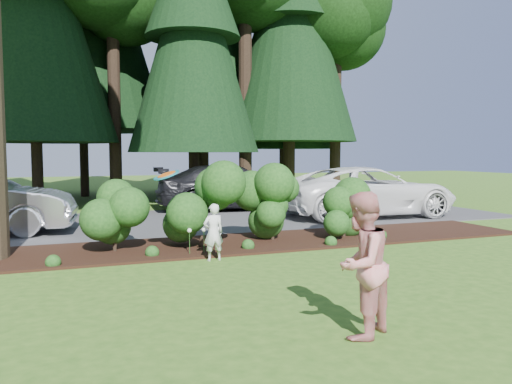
{
  "coord_description": "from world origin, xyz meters",
  "views": [
    {
      "loc": [
        -2.86,
        -7.43,
        2.08
      ],
      "look_at": [
        0.67,
        1.95,
        1.3
      ],
      "focal_mm": 35.0,
      "sensor_mm": 36.0,
      "label": 1
    }
  ],
  "objects_px": {
    "child": "(213,232)",
    "frisbee": "(166,175)",
    "adult": "(361,265)",
    "car_white_suv": "(368,192)",
    "car_dark_suv": "(233,187)"
  },
  "relations": [
    {
      "from": "car_white_suv",
      "to": "adult",
      "type": "height_order",
      "value": "adult"
    },
    {
      "from": "car_dark_suv",
      "to": "adult",
      "type": "height_order",
      "value": "adult"
    },
    {
      "from": "adult",
      "to": "frisbee",
      "type": "relative_size",
      "value": 3.19
    },
    {
      "from": "child",
      "to": "adult",
      "type": "xyz_separation_m",
      "value": [
        0.47,
        -4.46,
        0.27
      ]
    },
    {
      "from": "car_dark_suv",
      "to": "frisbee",
      "type": "bearing_deg",
      "value": 157.75
    },
    {
      "from": "frisbee",
      "to": "adult",
      "type": "bearing_deg",
      "value": -75.03
    },
    {
      "from": "child",
      "to": "frisbee",
      "type": "relative_size",
      "value": 2.14
    },
    {
      "from": "child",
      "to": "adult",
      "type": "height_order",
      "value": "adult"
    },
    {
      "from": "adult",
      "to": "frisbee",
      "type": "height_order",
      "value": "frisbee"
    },
    {
      "from": "car_white_suv",
      "to": "car_dark_suv",
      "type": "relative_size",
      "value": 1.04
    },
    {
      "from": "car_white_suv",
      "to": "child",
      "type": "relative_size",
      "value": 5.21
    },
    {
      "from": "car_white_suv",
      "to": "child",
      "type": "distance_m",
      "value": 7.97
    },
    {
      "from": "car_white_suv",
      "to": "car_dark_suv",
      "type": "distance_m",
      "value": 4.87
    },
    {
      "from": "frisbee",
      "to": "car_white_suv",
      "type": "bearing_deg",
      "value": 30.04
    },
    {
      "from": "car_dark_suv",
      "to": "child",
      "type": "bearing_deg",
      "value": 163.83
    }
  ]
}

